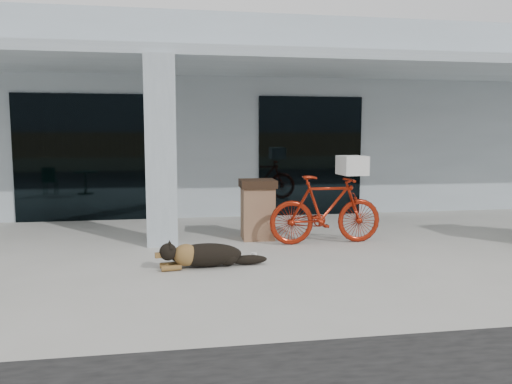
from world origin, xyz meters
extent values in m
plane|color=#B3B0A8|center=(0.00, 0.00, 0.00)|extent=(80.00, 80.00, 0.00)
cube|color=silver|center=(0.00, 8.50, 2.25)|extent=(22.00, 7.00, 4.50)
cube|color=black|center=(-3.20, 4.98, 1.35)|extent=(2.80, 0.06, 2.70)
cube|color=black|center=(1.80, 4.98, 1.35)|extent=(2.40, 0.06, 2.70)
cube|color=silver|center=(-1.50, 2.30, 1.56)|extent=(0.50, 0.50, 3.12)
cube|color=silver|center=(0.00, 3.60, 3.21)|extent=(22.00, 2.80, 0.18)
imported|color=maroon|center=(1.21, 1.90, 0.58)|extent=(1.94, 0.57, 1.16)
cube|color=white|center=(1.66, 1.91, 1.32)|extent=(0.41, 0.55, 0.32)
cylinder|color=white|center=(-0.16, 0.97, 0.05)|extent=(0.09, 0.09, 0.11)
camera|label=1|loc=(-1.31, -6.10, 1.81)|focal=35.00mm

